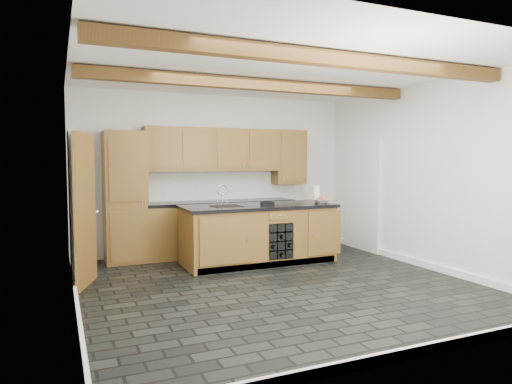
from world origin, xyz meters
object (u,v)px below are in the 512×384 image
kitchen_scale (268,203)px  fruit_bowl (321,201)px  paper_towel (317,194)px  island (259,234)px

kitchen_scale → fruit_bowl: fruit_bowl is taller
kitchen_scale → paper_towel: paper_towel is taller
kitchen_scale → fruit_bowl: 0.95m
fruit_bowl → island: bearing=173.0°
island → paper_towel: paper_towel is taller
kitchen_scale → paper_towel: (0.96, 0.08, 0.11)m
island → paper_towel: 1.24m
kitchen_scale → paper_towel: size_ratio=0.74×
island → paper_towel: (1.08, 0.04, 0.60)m
island → kitchen_scale: 0.51m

